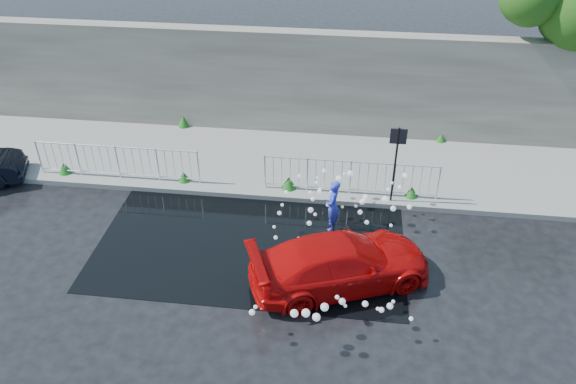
% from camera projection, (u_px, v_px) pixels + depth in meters
% --- Properties ---
extents(ground, '(90.00, 90.00, 0.00)m').
position_uv_depth(ground, '(225.00, 263.00, 14.15)').
color(ground, black).
rests_on(ground, ground).
extents(pavement, '(30.00, 4.00, 0.15)m').
position_uv_depth(pavement, '(258.00, 160.00, 18.22)').
color(pavement, slate).
rests_on(pavement, ground).
extents(curb, '(30.00, 0.25, 0.16)m').
position_uv_depth(curb, '(247.00, 194.00, 16.57)').
color(curb, slate).
rests_on(curb, ground).
extents(retaining_wall, '(30.00, 0.60, 3.50)m').
position_uv_depth(retaining_wall, '(267.00, 81.00, 19.01)').
color(retaining_wall, '#575349').
rests_on(retaining_wall, pavement).
extents(puddle, '(8.00, 5.00, 0.01)m').
position_uv_depth(puddle, '(252.00, 240.00, 14.92)').
color(puddle, black).
rests_on(puddle, ground).
extents(sign_post, '(0.45, 0.06, 2.50)m').
position_uv_depth(sign_post, '(396.00, 153.00, 15.31)').
color(sign_post, black).
rests_on(sign_post, ground).
extents(railing_left, '(5.05, 0.05, 1.10)m').
position_uv_depth(railing_left, '(118.00, 161.00, 16.90)').
color(railing_left, silver).
rests_on(railing_left, pavement).
extents(railing_right, '(5.05, 0.05, 1.10)m').
position_uv_depth(railing_right, '(350.00, 176.00, 16.19)').
color(railing_right, silver).
rests_on(railing_right, pavement).
extents(weeds, '(12.17, 3.93, 0.41)m').
position_uv_depth(weeds, '(243.00, 160.00, 17.73)').
color(weeds, '#124412').
rests_on(weeds, pavement).
extents(water_spray, '(3.60, 5.80, 1.03)m').
position_uv_depth(water_spray, '(339.00, 236.00, 13.88)').
color(water_spray, white).
rests_on(water_spray, ground).
extents(red_car, '(4.69, 3.30, 1.26)m').
position_uv_depth(red_car, '(341.00, 263.00, 13.23)').
color(red_car, '#B10707').
rests_on(red_car, ground).
extents(person, '(0.39, 0.56, 1.49)m').
position_uv_depth(person, '(333.00, 206.00, 14.95)').
color(person, '#2837C8').
rests_on(person, ground).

